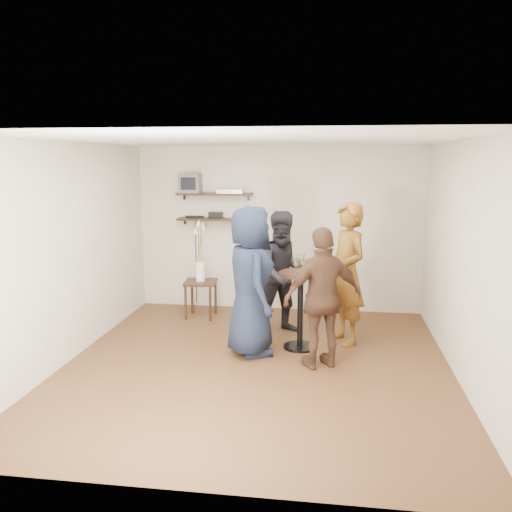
{
  "coord_description": "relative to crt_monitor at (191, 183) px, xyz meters",
  "views": [
    {
      "loc": [
        0.84,
        -5.98,
        2.4
      ],
      "look_at": [
        -0.06,
        0.4,
        1.24
      ],
      "focal_mm": 38.0,
      "sensor_mm": 36.0,
      "label": 1
    }
  ],
  "objects": [
    {
      "name": "room",
      "position": [
        1.38,
        -2.38,
        -0.72
      ],
      "size": [
        4.58,
        5.08,
        2.68
      ],
      "color": "#4B2C18",
      "rests_on": "ground"
    },
    {
      "name": "shelf_upper",
      "position": [
        0.38,
        0.0,
        -0.17
      ],
      "size": [
        1.2,
        0.25,
        0.04
      ],
      "primitive_type": "cube",
      "color": "black",
      "rests_on": "room"
    },
    {
      "name": "shelf_lower",
      "position": [
        0.38,
        0.0,
        -0.57
      ],
      "size": [
        1.2,
        0.25,
        0.04
      ],
      "primitive_type": "cube",
      "color": "black",
      "rests_on": "room"
    },
    {
      "name": "crt_monitor",
      "position": [
        0.0,
        0.0,
        0.0
      ],
      "size": [
        0.32,
        0.3,
        0.3
      ],
      "primitive_type": "cube",
      "color": "#59595B",
      "rests_on": "shelf_upper"
    },
    {
      "name": "dvd_deck",
      "position": [
        0.64,
        0.0,
        -0.12
      ],
      "size": [
        0.4,
        0.24,
        0.06
      ],
      "primitive_type": "cube",
      "color": "silver",
      "rests_on": "shelf_upper"
    },
    {
      "name": "radio",
      "position": [
        0.4,
        0.0,
        -0.5
      ],
      "size": [
        0.22,
        0.1,
        0.1
      ],
      "primitive_type": "cube",
      "color": "black",
      "rests_on": "shelf_lower"
    },
    {
      "name": "power_strip",
      "position": [
        0.04,
        0.05,
        -0.54
      ],
      "size": [
        0.3,
        0.05,
        0.03
      ],
      "primitive_type": "cube",
      "color": "black",
      "rests_on": "shelf_lower"
    },
    {
      "name": "side_table",
      "position": [
        0.26,
        -0.52,
        -1.55
      ],
      "size": [
        0.52,
        0.52,
        0.56
      ],
      "rotation": [
        0.0,
        0.0,
        0.1
      ],
      "color": "black",
      "rests_on": "room"
    },
    {
      "name": "vase_lilies",
      "position": [
        0.26,
        -0.53,
        -1.15
      ],
      "size": [
        0.19,
        0.2,
        0.96
      ],
      "rotation": [
        0.0,
        0.0,
        0.1
      ],
      "color": "white",
      "rests_on": "side_table"
    },
    {
      "name": "drinks_table",
      "position": [
        1.85,
        -1.7,
        -1.38
      ],
      "size": [
        0.55,
        0.55,
        1.0
      ],
      "color": "black",
      "rests_on": "room"
    },
    {
      "name": "wine_glass_fl",
      "position": [
        1.79,
        -1.72,
        -0.89
      ],
      "size": [
        0.06,
        0.06,
        0.19
      ],
      "color": "silver",
      "rests_on": "drinks_table"
    },
    {
      "name": "wine_glass_fr",
      "position": [
        1.91,
        -1.74,
        -0.89
      ],
      "size": [
        0.07,
        0.07,
        0.2
      ],
      "color": "silver",
      "rests_on": "drinks_table"
    },
    {
      "name": "wine_glass_bl",
      "position": [
        1.82,
        -1.65,
        -0.88
      ],
      "size": [
        0.07,
        0.07,
        0.21
      ],
      "color": "silver",
      "rests_on": "drinks_table"
    },
    {
      "name": "wine_glass_br",
      "position": [
        1.87,
        -1.69,
        -0.87
      ],
      "size": [
        0.07,
        0.07,
        0.22
      ],
      "color": "silver",
      "rests_on": "drinks_table"
    },
    {
      "name": "person_plaid",
      "position": [
        2.43,
        -1.39,
        -1.09
      ],
      "size": [
        0.71,
        0.8,
        1.85
      ],
      "primitive_type": "imported",
      "rotation": [
        0.0,
        0.0,
        -1.07
      ],
      "color": "red",
      "rests_on": "room"
    },
    {
      "name": "person_dark",
      "position": [
        1.59,
        -1.09,
        -1.17
      ],
      "size": [
        1.01,
        0.92,
        1.7
      ],
      "primitive_type": "imported",
      "rotation": [
        0.0,
        0.0,
        0.4
      ],
      "color": "black",
      "rests_on": "room"
    },
    {
      "name": "person_navy",
      "position": [
        1.25,
        -1.97,
        -1.09
      ],
      "size": [
        0.9,
        1.06,
        1.85
      ],
      "primitive_type": "imported",
      "rotation": [
        0.0,
        0.0,
        1.99
      ],
      "color": "#161E32",
      "rests_on": "room"
    },
    {
      "name": "person_brown",
      "position": [
        2.14,
        -2.29,
        -1.2
      ],
      "size": [
        1.04,
        0.79,
        1.64
      ],
      "primitive_type": "imported",
      "rotation": [
        0.0,
        0.0,
        3.6
      ],
      "color": "#462C1E",
      "rests_on": "room"
    }
  ]
}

